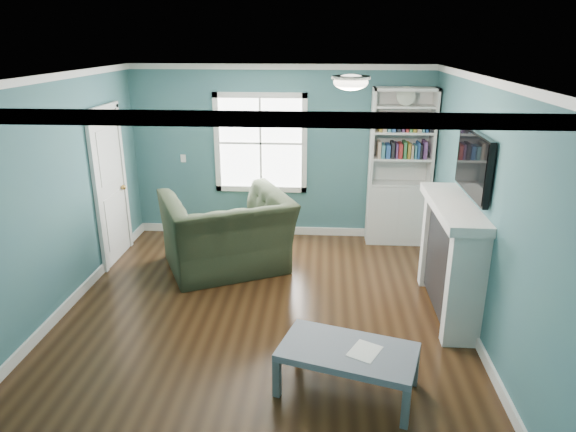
{
  "coord_description": "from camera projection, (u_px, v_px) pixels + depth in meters",
  "views": [
    {
      "loc": [
        0.65,
        -5.1,
        2.96
      ],
      "look_at": [
        0.26,
        0.4,
        1.03
      ],
      "focal_mm": 32.0,
      "sensor_mm": 36.0,
      "label": 1
    }
  ],
  "objects": [
    {
      "name": "coffee_table",
      "position": [
        348.0,
        354.0,
        4.43
      ],
      "size": [
        1.29,
        0.93,
        0.42
      ],
      "rotation": [
        0.0,
        0.0,
        -0.29
      ],
      "color": "#4E585D",
      "rests_on": "ground"
    },
    {
      "name": "trim",
      "position": [
        261.0,
        210.0,
        5.41
      ],
      "size": [
        4.5,
        5.0,
        2.6
      ],
      "color": "white",
      "rests_on": "ground"
    },
    {
      "name": "window",
      "position": [
        261.0,
        143.0,
        7.7
      ],
      "size": [
        1.4,
        0.06,
        1.5
      ],
      "color": "white",
      "rests_on": "room_walls"
    },
    {
      "name": "room_walls",
      "position": [
        260.0,
        178.0,
        5.3
      ],
      "size": [
        5.0,
        5.0,
        5.0
      ],
      "color": "#386573",
      "rests_on": "ground"
    },
    {
      "name": "paper_sheet",
      "position": [
        365.0,
        351.0,
        4.37
      ],
      "size": [
        0.34,
        0.36,
        0.0
      ],
      "primitive_type": "cube",
      "rotation": [
        0.0,
        0.0,
        -0.49
      ],
      "color": "white",
      "rests_on": "coffee_table"
    },
    {
      "name": "tv",
      "position": [
        474.0,
        163.0,
        5.29
      ],
      "size": [
        0.06,
        1.1,
        0.65
      ],
      "primitive_type": "cube",
      "color": "black",
      "rests_on": "fireplace"
    },
    {
      "name": "fireplace",
      "position": [
        451.0,
        260.0,
        5.66
      ],
      "size": [
        0.44,
        1.58,
        1.3
      ],
      "color": "black",
      "rests_on": "ground"
    },
    {
      "name": "bookshelf",
      "position": [
        399.0,
        183.0,
        7.56
      ],
      "size": [
        0.9,
        0.35,
        2.31
      ],
      "color": "silver",
      "rests_on": "ground"
    },
    {
      "name": "floor",
      "position": [
        263.0,
        313.0,
        5.82
      ],
      "size": [
        5.0,
        5.0,
        0.0
      ],
      "primitive_type": "plane",
      "color": "black",
      "rests_on": "ground"
    },
    {
      "name": "recliner",
      "position": [
        226.0,
        220.0,
        6.73
      ],
      "size": [
        1.85,
        1.6,
        1.37
      ],
      "primitive_type": "imported",
      "rotation": [
        0.0,
        0.0,
        -2.69
      ],
      "color": "#232E1D",
      "rests_on": "ground"
    },
    {
      "name": "light_switch",
      "position": [
        183.0,
        158.0,
        7.87
      ],
      "size": [
        0.08,
        0.01,
        0.12
      ],
      "primitive_type": "cube",
      "color": "white",
      "rests_on": "room_walls"
    },
    {
      "name": "ceiling_fixture",
      "position": [
        351.0,
        81.0,
        5.01
      ],
      "size": [
        0.38,
        0.38,
        0.15
      ],
      "color": "white",
      "rests_on": "room_walls"
    },
    {
      "name": "door",
      "position": [
        110.0,
        185.0,
        6.93
      ],
      "size": [
        0.12,
        0.98,
        2.17
      ],
      "color": "silver",
      "rests_on": "ground"
    }
  ]
}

